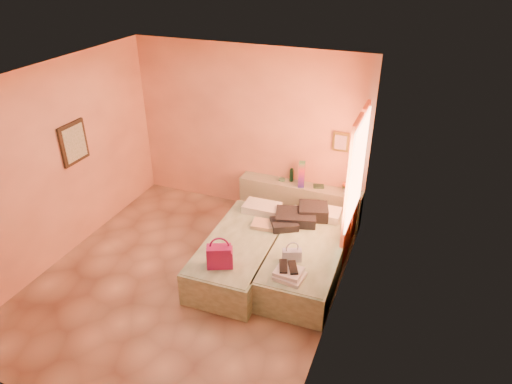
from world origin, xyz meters
TOP-DOWN VIEW (x-y plane):
  - ground at (0.00, 0.00)m, footprint 4.50×4.50m
  - room_walls at (0.21, 0.57)m, footprint 4.02×4.51m
  - headboard_ledge at (0.98, 2.10)m, footprint 2.05×0.30m
  - bed_left at (0.60, 0.52)m, footprint 0.95×2.02m
  - bed_right at (1.50, 0.71)m, footprint 0.95×2.02m
  - water_bottle at (0.80, 2.17)m, footprint 0.07×0.07m
  - rainbow_box at (1.01, 2.04)m, footprint 0.12×0.12m
  - small_dish at (0.65, 2.13)m, footprint 0.12×0.12m
  - green_book at (1.28, 2.13)m, footprint 0.20×0.17m
  - flower_vase at (1.74, 2.09)m, footprint 0.21×0.21m
  - magenta_handbag at (0.58, -0.13)m, footprint 0.38×0.30m
  - khaki_garment at (0.77, 0.93)m, footprint 0.36×0.30m
  - clothes_pile at (1.22, 1.23)m, footprint 0.84×0.84m
  - blue_handbag at (1.40, 0.31)m, footprint 0.27×0.19m
  - towel_stack at (1.48, -0.04)m, footprint 0.38×0.34m
  - sandal_pair at (1.44, 0.01)m, footprint 0.27×0.31m

SIDE VIEW (x-z plane):
  - ground at x=0.00m, z-range 0.00..0.00m
  - bed_left at x=0.60m, z-range 0.00..0.50m
  - bed_right at x=1.50m, z-range 0.00..0.50m
  - headboard_ledge at x=0.98m, z-range 0.00..0.65m
  - khaki_garment at x=0.77m, z-range 0.50..0.56m
  - towel_stack at x=1.48m, z-range 0.50..0.60m
  - blue_handbag at x=1.40m, z-range 0.50..0.66m
  - clothes_pile at x=1.22m, z-range 0.50..0.69m
  - sandal_pair at x=1.44m, z-range 0.60..0.63m
  - magenta_handbag at x=0.58m, z-range 0.50..0.81m
  - small_dish at x=0.65m, z-range 0.65..0.68m
  - green_book at x=1.28m, z-range 0.65..0.68m
  - water_bottle at x=0.80m, z-range 0.65..0.88m
  - flower_vase at x=1.74m, z-range 0.65..0.88m
  - rainbow_box at x=1.01m, z-range 0.65..1.09m
  - room_walls at x=0.21m, z-range 0.38..3.19m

